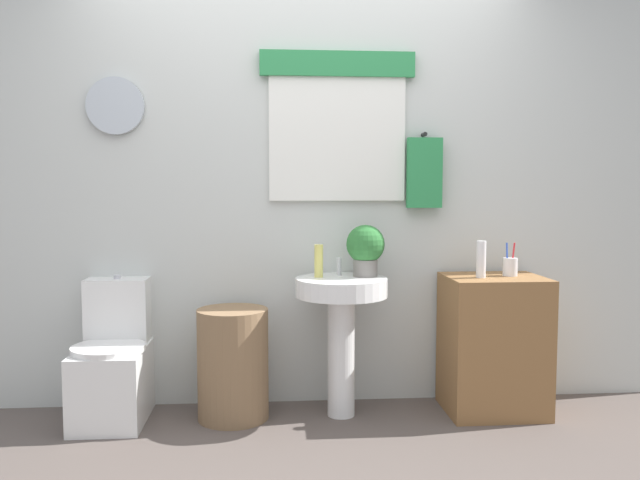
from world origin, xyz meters
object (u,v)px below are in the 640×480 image
at_px(soap_bottle, 319,261).
at_px(lotion_bottle, 481,259).
at_px(wooden_cabinet, 493,344).
at_px(toilet, 113,366).
at_px(potted_plant, 365,248).
at_px(laundry_hamper, 233,364).
at_px(toothbrush_cup, 510,266).
at_px(pedestal_sink, 341,313).

xyz_separation_m(soap_bottle, lotion_bottle, (0.88, -0.09, 0.01)).
height_order(wooden_cabinet, soap_bottle, soap_bottle).
distance_m(toilet, soap_bottle, 1.25).
xyz_separation_m(soap_bottle, potted_plant, (0.26, 0.01, 0.07)).
bearing_deg(soap_bottle, laundry_hamper, -173.93).
bearing_deg(soap_bottle, potted_plant, 2.20).
bearing_deg(toilet, laundry_hamper, -3.10).
xyz_separation_m(toilet, soap_bottle, (1.11, 0.02, 0.56)).
relative_size(wooden_cabinet, potted_plant, 2.67).
relative_size(potted_plant, toothbrush_cup, 1.55).
xyz_separation_m(pedestal_sink, toothbrush_cup, (0.95, 0.02, 0.24)).
bearing_deg(toilet, wooden_cabinet, -0.96).
xyz_separation_m(toilet, potted_plant, (1.37, 0.03, 0.63)).
distance_m(soap_bottle, lotion_bottle, 0.89).
distance_m(wooden_cabinet, toothbrush_cup, 0.44).
relative_size(pedestal_sink, toothbrush_cup, 4.12).
xyz_separation_m(toilet, pedestal_sink, (1.23, -0.03, 0.28)).
bearing_deg(laundry_hamper, pedestal_sink, 0.00).
bearing_deg(soap_bottle, wooden_cabinet, -2.94).
xyz_separation_m(pedestal_sink, potted_plant, (0.14, 0.06, 0.35)).
height_order(toilet, lotion_bottle, lotion_bottle).
bearing_deg(potted_plant, toothbrush_cup, -2.82).
bearing_deg(pedestal_sink, laundry_hamper, 180.00).
bearing_deg(pedestal_sink, toilet, 178.38).
xyz_separation_m(potted_plant, toothbrush_cup, (0.81, -0.04, -0.11)).
xyz_separation_m(wooden_cabinet, potted_plant, (-0.71, 0.06, 0.54)).
bearing_deg(toothbrush_cup, pedestal_sink, -178.78).
height_order(laundry_hamper, wooden_cabinet, wooden_cabinet).
xyz_separation_m(laundry_hamper, soap_bottle, (0.47, 0.05, 0.55)).
distance_m(laundry_hamper, pedestal_sink, 0.65).
bearing_deg(wooden_cabinet, potted_plant, 175.20).
bearing_deg(wooden_cabinet, laundry_hamper, 180.00).
bearing_deg(toilet, lotion_bottle, -2.15).
relative_size(toilet, toothbrush_cup, 4.16).
bearing_deg(laundry_hamper, potted_plant, 4.70).
height_order(laundry_hamper, potted_plant, potted_plant).
distance_m(pedestal_sink, wooden_cabinet, 0.88).
distance_m(toilet, pedestal_sink, 1.27).
bearing_deg(wooden_cabinet, toilet, 179.04).
relative_size(soap_bottle, lotion_bottle, 0.89).
xyz_separation_m(pedestal_sink, soap_bottle, (-0.12, 0.05, 0.28)).
relative_size(toilet, wooden_cabinet, 1.01).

